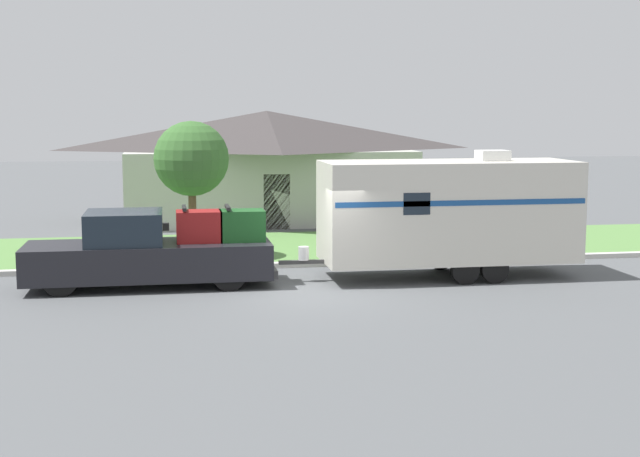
{
  "coord_description": "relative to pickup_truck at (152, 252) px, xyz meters",
  "views": [
    {
      "loc": [
        -3.62,
        -21.32,
        4.49
      ],
      "look_at": [
        0.32,
        1.54,
        1.4
      ],
      "focal_mm": 50.0,
      "sensor_mm": 36.0,
      "label": 1
    }
  ],
  "objects": [
    {
      "name": "house_across_street",
      "position": [
        4.5,
        13.6,
        1.41
      ],
      "size": [
        12.24,
        7.05,
        4.46
      ],
      "color": "#B2B2A8",
      "rests_on": "ground_plane"
    },
    {
      "name": "tree_in_yard",
      "position": [
        1.17,
        4.38,
        2.11
      ],
      "size": [
        2.28,
        2.28,
        4.17
      ],
      "color": "brown",
      "rests_on": "ground_plane"
    },
    {
      "name": "curb_strip",
      "position": [
        4.04,
        2.21,
        -0.83
      ],
      "size": [
        80.0,
        0.3,
        0.14
      ],
      "color": "beige",
      "rests_on": "ground_plane"
    },
    {
      "name": "travel_trailer",
      "position": [
        7.87,
        -0.0,
        0.89
      ],
      "size": [
        7.99,
        2.45,
        3.42
      ],
      "color": "black",
      "rests_on": "ground_plane"
    },
    {
      "name": "pickup_truck",
      "position": [
        0.0,
        0.0,
        0.0
      ],
      "size": [
        6.31,
        2.07,
        2.05
      ],
      "color": "black",
      "rests_on": "ground_plane"
    },
    {
      "name": "mailbox",
      "position": [
        0.22,
        2.86,
        0.08
      ],
      "size": [
        0.48,
        0.2,
        1.28
      ],
      "color": "brown",
      "rests_on": "ground_plane"
    },
    {
      "name": "ground_plane",
      "position": [
        4.04,
        -1.54,
        -0.9
      ],
      "size": [
        120.0,
        120.0,
        0.0
      ],
      "primitive_type": "plane",
      "color": "#515456"
    },
    {
      "name": "lawn_strip",
      "position": [
        4.04,
        5.86,
        -0.89
      ],
      "size": [
        80.0,
        7.0,
        0.03
      ],
      "color": "#568442",
      "rests_on": "ground_plane"
    }
  ]
}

